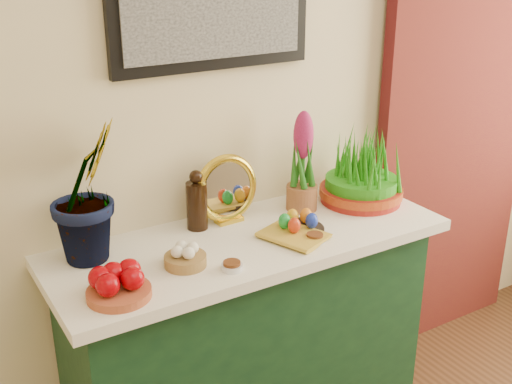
# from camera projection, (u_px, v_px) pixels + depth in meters

# --- Properties ---
(sideboard) EXTENTS (1.30, 0.45, 0.85)m
(sideboard) POSITION_uv_depth(u_px,v_px,m) (249.00, 348.00, 2.40)
(sideboard) COLOR #163E1E
(sideboard) RESTS_ON ground
(tablecloth) EXTENTS (1.40, 0.55, 0.04)m
(tablecloth) POSITION_uv_depth(u_px,v_px,m) (249.00, 241.00, 2.23)
(tablecloth) COLOR white
(tablecloth) RESTS_ON sideboard
(hyacinth_green) EXTENTS (0.39, 0.37, 0.60)m
(hyacinth_green) POSITION_uv_depth(u_px,v_px,m) (85.00, 169.00, 1.97)
(hyacinth_green) COLOR #216819
(hyacinth_green) RESTS_ON tablecloth
(apple_bowl) EXTENTS (0.25, 0.25, 0.09)m
(apple_bowl) POSITION_uv_depth(u_px,v_px,m) (118.00, 285.00, 1.83)
(apple_bowl) COLOR #A04829
(apple_bowl) RESTS_ON tablecloth
(garlic_basket) EXTENTS (0.14, 0.14, 0.07)m
(garlic_basket) POSITION_uv_depth(u_px,v_px,m) (185.00, 257.00, 2.01)
(garlic_basket) COLOR #A27B41
(garlic_basket) RESTS_ON tablecloth
(vinegar_cruet) EXTENTS (0.07, 0.07, 0.22)m
(vinegar_cruet) POSITION_uv_depth(u_px,v_px,m) (197.00, 203.00, 2.25)
(vinegar_cruet) COLOR black
(vinegar_cruet) RESTS_ON tablecloth
(mirror) EXTENTS (0.25, 0.08, 0.25)m
(mirror) POSITION_uv_depth(u_px,v_px,m) (227.00, 189.00, 2.30)
(mirror) COLOR gold
(mirror) RESTS_ON tablecloth
(book) EXTENTS (0.21, 0.25, 0.03)m
(book) POSITION_uv_depth(u_px,v_px,m) (280.00, 243.00, 2.13)
(book) COLOR gold
(book) RESTS_ON tablecloth
(spice_dish_left) EXTENTS (0.07, 0.07, 0.03)m
(spice_dish_left) POSITION_uv_depth(u_px,v_px,m) (232.00, 266.00, 1.99)
(spice_dish_left) COLOR silver
(spice_dish_left) RESTS_ON tablecloth
(spice_dish_right) EXTENTS (0.07, 0.07, 0.03)m
(spice_dish_right) POSITION_uv_depth(u_px,v_px,m) (315.00, 238.00, 2.18)
(spice_dish_right) COLOR silver
(spice_dish_right) RESTS_ON tablecloth
(egg_plate) EXTENTS (0.23, 0.23, 0.08)m
(egg_plate) POSITION_uv_depth(u_px,v_px,m) (298.00, 225.00, 2.24)
(egg_plate) COLOR black
(egg_plate) RESTS_ON tablecloth
(hyacinth_pink) EXTENTS (0.12, 0.12, 0.38)m
(hyacinth_pink) POSITION_uv_depth(u_px,v_px,m) (303.00, 166.00, 2.38)
(hyacinth_pink) COLOR brown
(hyacinth_pink) RESTS_ON tablecloth
(wheatgrass_sabzeh) EXTENTS (0.32, 0.32, 0.26)m
(wheatgrass_sabzeh) POSITION_uv_depth(u_px,v_px,m) (362.00, 173.00, 2.47)
(wheatgrass_sabzeh) COLOR maroon
(wheatgrass_sabzeh) RESTS_ON tablecloth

